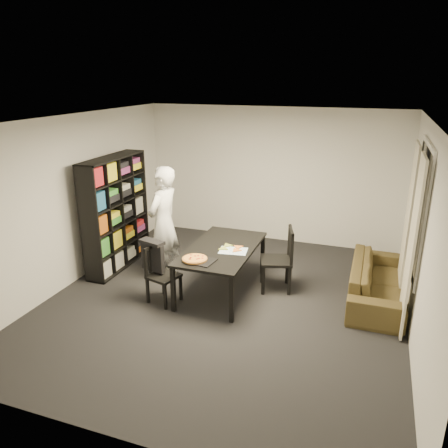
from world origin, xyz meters
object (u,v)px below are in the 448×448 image
(chair_right, at_px, (283,255))
(sofa, at_px, (377,281))
(dining_table, at_px, (222,251))
(pepperoni_pizza, at_px, (195,259))
(chair_left, at_px, (159,270))
(baking_tray, at_px, (200,261))
(person, at_px, (163,223))
(bookshelf, at_px, (116,213))

(chair_right, xyz_separation_m, sofa, (1.39, 0.15, -0.28))
(dining_table, distance_m, pepperoni_pizza, 0.62)
(chair_left, bearing_deg, baking_tray, -74.29)
(dining_table, height_order, pepperoni_pizza, pepperoni_pizza)
(person, xyz_separation_m, sofa, (3.31, 0.29, -0.63))
(bookshelf, bearing_deg, chair_right, 1.20)
(dining_table, bearing_deg, sofa, 12.86)
(bookshelf, distance_m, dining_table, 2.04)
(chair_left, xyz_separation_m, person, (-0.31, 0.79, 0.43))
(chair_right, relative_size, sofa, 0.51)
(chair_left, xyz_separation_m, chair_right, (1.60, 0.94, 0.08))
(dining_table, distance_m, chair_right, 0.93)
(bookshelf, relative_size, pepperoni_pizza, 5.43)
(bookshelf, relative_size, chair_left, 2.24)
(dining_table, height_order, baking_tray, baking_tray)
(person, height_order, sofa, person)
(bookshelf, xyz_separation_m, baking_tray, (1.88, -0.87, -0.23))
(dining_table, xyz_separation_m, baking_tray, (-0.12, -0.57, 0.07))
(bookshelf, bearing_deg, pepperoni_pizza, -26.04)
(dining_table, distance_m, person, 1.12)
(chair_left, relative_size, baking_tray, 2.12)
(chair_right, bearing_deg, person, -102.48)
(chair_right, bearing_deg, pepperoni_pizza, -64.65)
(pepperoni_pizza, bearing_deg, chair_left, 179.75)
(bookshelf, xyz_separation_m, chair_right, (2.85, 0.06, -0.39))
(bookshelf, height_order, pepperoni_pizza, bookshelf)
(pepperoni_pizza, bearing_deg, dining_table, 71.78)
(pepperoni_pizza, bearing_deg, bookshelf, 153.96)
(baking_tray, xyz_separation_m, sofa, (2.36, 1.08, -0.44))
(person, relative_size, sofa, 0.95)
(chair_left, distance_m, chair_right, 1.86)
(person, bearing_deg, dining_table, 85.46)
(chair_right, height_order, person, person)
(chair_right, bearing_deg, dining_table, -83.67)
(chair_left, distance_m, pepperoni_pizza, 0.62)
(sofa, bearing_deg, dining_table, 102.86)
(dining_table, relative_size, person, 0.94)
(dining_table, xyz_separation_m, chair_right, (0.85, 0.36, -0.09))
(dining_table, relative_size, chair_left, 2.02)
(chair_right, distance_m, baking_tray, 1.35)
(bookshelf, bearing_deg, dining_table, -8.65)
(chair_right, xyz_separation_m, baking_tray, (-0.96, -0.93, 0.15))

